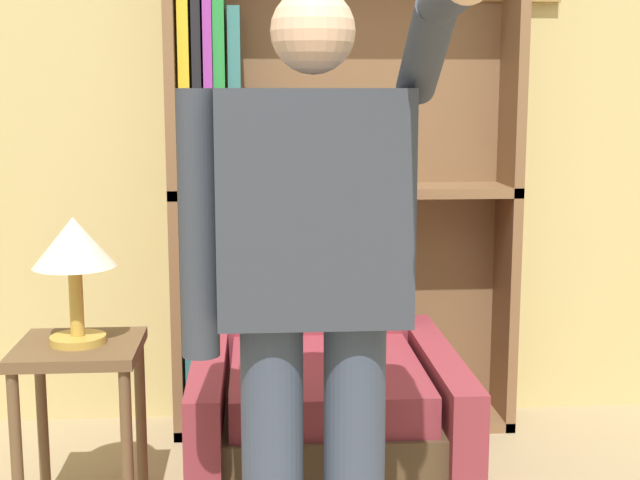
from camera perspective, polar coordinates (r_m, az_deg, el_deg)
The scene contains 6 objects.
wall_back at distance 3.71m, azimuth 1.30°, elevation 9.98°, with size 8.00×0.11×2.80m.
bookcase at distance 3.57m, azimuth -1.37°, elevation 2.72°, with size 1.38×0.28×1.96m.
armchair at distance 2.95m, azimuth 0.21°, elevation -10.85°, with size 0.82×0.89×1.12m.
person_standing at distance 2.09m, azimuth -0.46°, elevation -3.08°, with size 0.59×0.78×1.61m.
side_table at distance 2.94m, azimuth -15.11°, elevation -8.72°, with size 0.38×0.38×0.59m.
table_lamp at distance 2.84m, azimuth -15.47°, elevation -0.67°, with size 0.26×0.26×0.40m.
Camera 1 is at (-0.35, -1.66, 1.37)m, focal length 50.00 mm.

